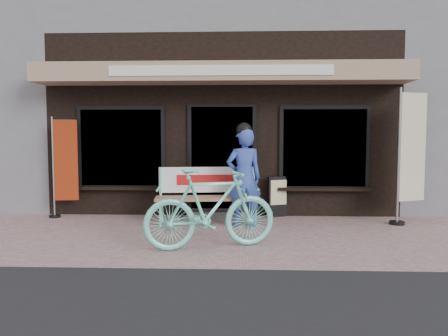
{
  "coord_description": "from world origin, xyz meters",
  "views": [
    {
      "loc": [
        0.38,
        -6.6,
        1.61
      ],
      "look_at": [
        0.09,
        0.7,
        1.05
      ],
      "focal_mm": 35.0,
      "sensor_mm": 36.0,
      "label": 1
    }
  ],
  "objects_px": {
    "person": "(244,176)",
    "bicycle": "(211,209)",
    "menu_stand": "(278,196)",
    "bench": "(207,190)",
    "nobori_cream": "(410,154)",
    "nobori_red": "(64,166)"
  },
  "relations": [
    {
      "from": "bench",
      "to": "nobori_cream",
      "type": "distance_m",
      "value": 3.7
    },
    {
      "from": "menu_stand",
      "to": "bench",
      "type": "bearing_deg",
      "value": -174.75
    },
    {
      "from": "person",
      "to": "nobori_red",
      "type": "height_order",
      "value": "nobori_red"
    },
    {
      "from": "bench",
      "to": "nobori_cream",
      "type": "relative_size",
      "value": 0.79
    },
    {
      "from": "person",
      "to": "menu_stand",
      "type": "bearing_deg",
      "value": 39.82
    },
    {
      "from": "person",
      "to": "bicycle",
      "type": "xyz_separation_m",
      "value": [
        -0.48,
        -1.54,
        -0.32
      ]
    },
    {
      "from": "bench",
      "to": "bicycle",
      "type": "bearing_deg",
      "value": -90.51
    },
    {
      "from": "bicycle",
      "to": "bench",
      "type": "bearing_deg",
      "value": -11.48
    },
    {
      "from": "bench",
      "to": "nobori_cream",
      "type": "bearing_deg",
      "value": -5.04
    },
    {
      "from": "nobori_red",
      "to": "menu_stand",
      "type": "xyz_separation_m",
      "value": [
        4.15,
        0.22,
        -0.6
      ]
    },
    {
      "from": "bench",
      "to": "menu_stand",
      "type": "distance_m",
      "value": 1.49
    },
    {
      "from": "bicycle",
      "to": "nobori_cream",
      "type": "bearing_deg",
      "value": -78.89
    },
    {
      "from": "person",
      "to": "menu_stand",
      "type": "distance_m",
      "value": 1.23
    },
    {
      "from": "person",
      "to": "nobori_red",
      "type": "bearing_deg",
      "value": 155.13
    },
    {
      "from": "person",
      "to": "menu_stand",
      "type": "relative_size",
      "value": 2.3
    },
    {
      "from": "bicycle",
      "to": "menu_stand",
      "type": "height_order",
      "value": "bicycle"
    },
    {
      "from": "nobori_cream",
      "to": "person",
      "type": "bearing_deg",
      "value": 164.83
    },
    {
      "from": "bicycle",
      "to": "nobori_red",
      "type": "distance_m",
      "value": 3.77
    },
    {
      "from": "bench",
      "to": "person",
      "type": "distance_m",
      "value": 0.77
    },
    {
      "from": "bench",
      "to": "nobori_red",
      "type": "bearing_deg",
      "value": 164.91
    },
    {
      "from": "bench",
      "to": "person",
      "type": "xyz_separation_m",
      "value": [
        0.66,
        -0.25,
        0.3
      ]
    },
    {
      "from": "bench",
      "to": "menu_stand",
      "type": "bearing_deg",
      "value": 20.02
    }
  ]
}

